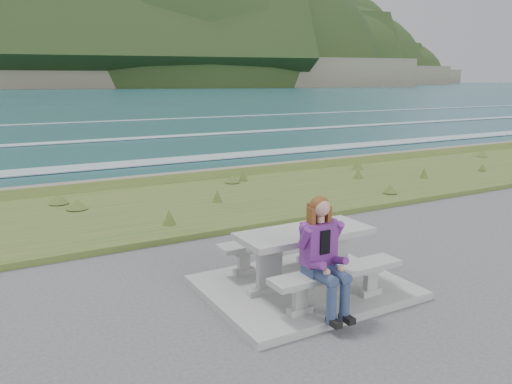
% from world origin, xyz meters
% --- Properties ---
extents(concrete_slab, '(2.60, 2.10, 0.10)m').
position_xyz_m(concrete_slab, '(0.00, 0.00, 0.05)').
color(concrete_slab, '#9E9F9A').
rests_on(concrete_slab, ground).
extents(picnic_table, '(1.80, 0.75, 0.75)m').
position_xyz_m(picnic_table, '(0.00, 0.00, 0.68)').
color(picnic_table, '#9E9F9A').
rests_on(picnic_table, concrete_slab).
extents(bench_landward, '(1.80, 0.35, 0.45)m').
position_xyz_m(bench_landward, '(0.00, -0.70, 0.45)').
color(bench_landward, '#9E9F9A').
rests_on(bench_landward, concrete_slab).
extents(bench_seaward, '(1.80, 0.35, 0.45)m').
position_xyz_m(bench_seaward, '(0.00, 0.70, 0.45)').
color(bench_seaward, '#9E9F9A').
rests_on(bench_seaward, concrete_slab).
extents(grass_verge, '(160.00, 4.50, 0.22)m').
position_xyz_m(grass_verge, '(0.00, 5.00, 0.00)').
color(grass_verge, '#345A21').
rests_on(grass_verge, ground).
extents(shore_drop, '(160.00, 0.80, 2.20)m').
position_xyz_m(shore_drop, '(0.00, 7.90, 0.00)').
color(shore_drop, '#6A5F4F').
rests_on(shore_drop, ground).
extents(ocean, '(1600.00, 1600.00, 0.09)m').
position_xyz_m(ocean, '(0.00, 25.09, -1.74)').
color(ocean, '#20525B').
rests_on(ocean, ground).
extents(headland_range, '(729.83, 363.95, 179.62)m').
position_xyz_m(headland_range, '(190.45, 398.45, 9.90)').
color(headland_range, '#6A5F4F').
rests_on(headland_range, ground).
extents(seated_woman, '(0.39, 0.68, 1.38)m').
position_xyz_m(seated_woman, '(-0.28, -0.83, 0.61)').
color(seated_woman, navy).
rests_on(seated_woman, concrete_slab).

